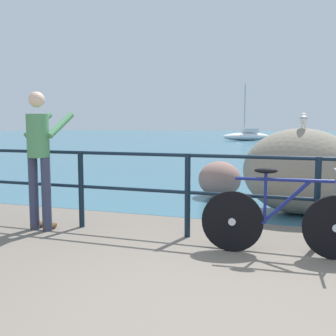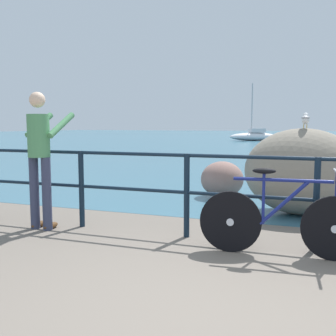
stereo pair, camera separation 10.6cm
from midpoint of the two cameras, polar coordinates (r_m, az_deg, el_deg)
ground_plane at (r=22.72m, az=17.14°, el=2.38°), size 120.00×120.00×0.10m
sea_surface at (r=50.49m, az=18.05°, el=4.38°), size 120.00×90.00×0.01m
promenade_railing at (r=4.62m, az=10.98°, el=-2.88°), size 7.42×0.07×1.02m
bicycle at (r=4.29m, az=15.59°, el=-7.09°), size 1.70×0.48×0.92m
person_at_railing at (r=5.35m, az=-18.57°, el=1.95°), size 0.46×0.65×1.78m
breakwater_boulder_main at (r=6.35m, az=18.04°, el=-0.46°), size 1.72×1.32×1.31m
breakwater_boulder_left at (r=7.54m, az=7.06°, el=-1.61°), size 0.80×0.80×0.68m
seagull at (r=6.24m, az=18.52°, el=6.73°), size 0.12×0.34×0.23m
sailboat at (r=35.19m, az=11.18°, el=4.58°), size 4.39×3.51×4.90m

